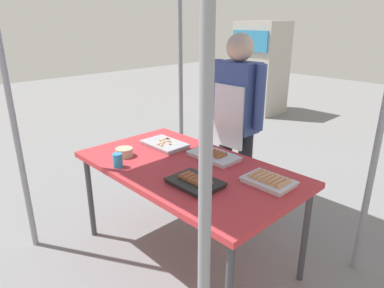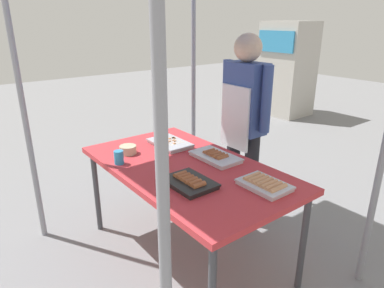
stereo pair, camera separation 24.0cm
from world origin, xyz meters
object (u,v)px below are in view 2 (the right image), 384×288
at_px(condiment_bowl, 128,150).
at_px(neighbor_stall_left, 287,69).
at_px(stall_table, 186,172).
at_px(tray_meat_skewers, 170,143).
at_px(drink_cup_near_edge, 119,157).
at_px(tray_pork_links, 189,182).
at_px(vendor_woman, 244,116).
at_px(tray_spring_rolls, 264,184).
at_px(tray_grilled_sausages, 215,156).

relative_size(condiment_bowl, neighbor_stall_left, 0.08).
distance_m(stall_table, tray_meat_skewers, 0.44).
distance_m(condiment_bowl, drink_cup_near_edge, 0.20).
height_order(stall_table, tray_pork_links, tray_pork_links).
relative_size(condiment_bowl, vendor_woman, 0.08).
xyz_separation_m(stall_table, vendor_woman, (-0.14, 0.71, 0.26)).
bearing_deg(tray_meat_skewers, neighbor_stall_left, 115.58).
height_order(stall_table, vendor_woman, vendor_woman).
relative_size(tray_meat_skewers, tray_spring_rolls, 1.20).
bearing_deg(drink_cup_near_edge, tray_spring_rolls, 31.35).
xyz_separation_m(condiment_bowl, vendor_woman, (0.32, 0.92, 0.18)).
distance_m(tray_meat_skewers, tray_pork_links, 0.74).
bearing_deg(tray_spring_rolls, vendor_woman, 142.95).
height_order(condiment_bowl, neighbor_stall_left, neighbor_stall_left).
distance_m(tray_grilled_sausages, tray_spring_rolls, 0.53).
height_order(tray_grilled_sausages, drink_cup_near_edge, drink_cup_near_edge).
height_order(tray_grilled_sausages, tray_meat_skewers, tray_grilled_sausages).
bearing_deg(condiment_bowl, neighbor_stall_left, 113.20).
bearing_deg(tray_spring_rolls, drink_cup_near_edge, -148.65).
bearing_deg(tray_spring_rolls, neighbor_stall_left, 126.38).
bearing_deg(tray_grilled_sausages, tray_pork_links, -61.55).
bearing_deg(stall_table, neighbor_stall_left, 119.47).
relative_size(stall_table, drink_cup_near_edge, 16.30).
relative_size(tray_grilled_sausages, tray_pork_links, 1.16).
height_order(stall_table, drink_cup_near_edge, drink_cup_near_edge).
distance_m(stall_table, vendor_woman, 0.77).
relative_size(stall_table, vendor_woman, 0.99).
bearing_deg(tray_meat_skewers, condiment_bowl, -96.69).
bearing_deg(neighbor_stall_left, tray_meat_skewers, -64.42).
xyz_separation_m(stall_table, tray_spring_rolls, (0.56, 0.17, 0.08)).
distance_m(tray_pork_links, tray_spring_rolls, 0.46).
bearing_deg(stall_table, tray_pork_links, -33.35).
relative_size(tray_meat_skewers, neighbor_stall_left, 0.22).
height_order(tray_spring_rolls, drink_cup_near_edge, drink_cup_near_edge).
relative_size(tray_pork_links, neighbor_stall_left, 0.19).
bearing_deg(tray_spring_rolls, condiment_bowl, -158.98).
bearing_deg(tray_pork_links, tray_grilled_sausages, 118.45).
height_order(tray_grilled_sausages, condiment_bowl, condiment_bowl).
bearing_deg(vendor_woman, drink_cup_near_edge, 80.63).
bearing_deg(drink_cup_near_edge, vendor_woman, 80.63).
bearing_deg(tray_grilled_sausages, stall_table, -98.20).
xyz_separation_m(vendor_woman, neighbor_stall_left, (-2.13, 3.32, -0.11)).
relative_size(vendor_woman, neighbor_stall_left, 0.96).
distance_m(tray_pork_links, vendor_woman, 0.98).
height_order(condiment_bowl, drink_cup_near_edge, drink_cup_near_edge).
bearing_deg(condiment_bowl, tray_meat_skewers, 83.31).
distance_m(drink_cup_near_edge, vendor_woman, 1.09).
relative_size(stall_table, condiment_bowl, 12.47).
bearing_deg(tray_meat_skewers, vendor_woman, 64.18).
height_order(tray_grilled_sausages, neighbor_stall_left, neighbor_stall_left).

